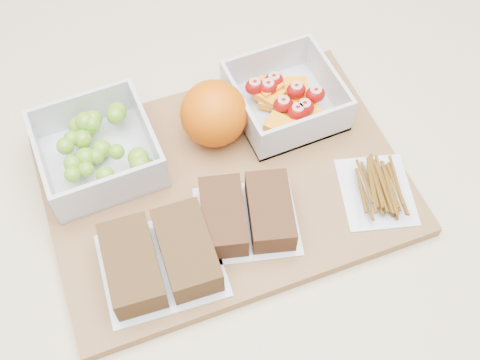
{
  "coord_description": "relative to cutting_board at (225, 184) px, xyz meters",
  "views": [
    {
      "loc": [
        -0.14,
        -0.35,
        1.53
      ],
      "look_at": [
        0.01,
        -0.01,
        0.93
      ],
      "focal_mm": 45.0,
      "sensor_mm": 36.0,
      "label": 1
    }
  ],
  "objects": [
    {
      "name": "orange",
      "position": [
        0.01,
        0.07,
        0.05
      ],
      "size": [
        0.08,
        0.08,
        0.08
      ],
      "primitive_type": "sphere",
      "color": "#DF5D05",
      "rests_on": "cutting_board"
    },
    {
      "name": "sandwich_bag_center",
      "position": [
        0.0,
        -0.06,
        0.03
      ],
      "size": [
        0.14,
        0.13,
        0.04
      ],
      "color": "silver",
      "rests_on": "cutting_board"
    },
    {
      "name": "counter",
      "position": [
        0.0,
        -0.01,
        -0.46
      ],
      "size": [
        1.2,
        0.9,
        0.9
      ],
      "primitive_type": "cube",
      "color": "beige",
      "rests_on": "ground"
    },
    {
      "name": "pretzel_bag",
      "position": [
        0.16,
        -0.09,
        0.02
      ],
      "size": [
        0.11,
        0.12,
        0.02
      ],
      "color": "silver",
      "rests_on": "cutting_board"
    },
    {
      "name": "grape_container",
      "position": [
        -0.13,
        0.09,
        0.03
      ],
      "size": [
        0.13,
        0.13,
        0.06
      ],
      "color": "silver",
      "rests_on": "cutting_board"
    },
    {
      "name": "fruit_container",
      "position": [
        0.11,
        0.07,
        0.03
      ],
      "size": [
        0.13,
        0.13,
        0.05
      ],
      "color": "silver",
      "rests_on": "cutting_board"
    },
    {
      "name": "cutting_board",
      "position": [
        0.0,
        0.0,
        0.0
      ],
      "size": [
        0.43,
        0.32,
        0.02
      ],
      "primitive_type": "cube",
      "rotation": [
        0.0,
        0.0,
        -0.04
      ],
      "color": "olive",
      "rests_on": "counter"
    },
    {
      "name": "sandwich_bag_left",
      "position": [
        -0.11,
        -0.08,
        0.03
      ],
      "size": [
        0.14,
        0.13,
        0.04
      ],
      "color": "silver",
      "rests_on": "cutting_board"
    }
  ]
}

